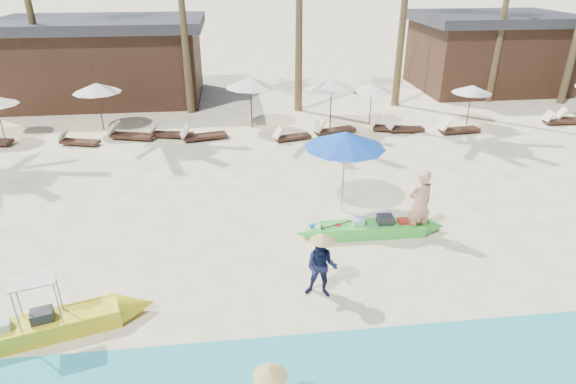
{
  "coord_description": "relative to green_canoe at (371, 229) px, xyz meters",
  "views": [
    {
      "loc": [
        -1.27,
        -10.14,
        7.04
      ],
      "look_at": [
        0.18,
        2.0,
        1.13
      ],
      "focal_mm": 30.0,
      "sensor_mm": 36.0,
      "label": 1
    }
  ],
  "objects": [
    {
      "name": "blue_umbrella",
      "position": [
        -0.5,
        1.55,
        2.13
      ],
      "size": [
        2.4,
        2.4,
        2.58
      ],
      "color": "#99999E",
      "rests_on": "ground"
    },
    {
      "name": "lounger_9_left",
      "position": [
        11.65,
        8.89,
        -0.01
      ],
      "size": [
        1.72,
        0.58,
        0.58
      ],
      "rotation": [
        0.0,
        0.0,
        -0.03
      ],
      "color": "#392217",
      "rests_on": "ground"
    },
    {
      "name": "lounger_8_left",
      "position": [
        6.25,
        8.22,
        0.01
      ],
      "size": [
        1.94,
        0.77,
        0.64
      ],
      "rotation": [
        0.0,
        0.0,
        0.1
      ],
      "color": "#392217",
      "rests_on": "ground"
    },
    {
      "name": "tourist",
      "position": [
        1.27,
        -0.15,
        0.8
      ],
      "size": [
        0.81,
        0.62,
        2.0
      ],
      "primitive_type": "imported",
      "rotation": [
        0.0,
        0.0,
        3.35
      ],
      "color": "tan",
      "rests_on": "ground"
    },
    {
      "name": "yellow_canoe",
      "position": [
        -7.99,
        -3.21,
        0.02
      ],
      "size": [
        5.31,
        1.8,
        1.41
      ],
      "rotation": [
        0.0,
        0.0,
        0.27
      ],
      "color": "yellow",
      "rests_on": "ground"
    },
    {
      "name": "resort_parasol_5",
      "position": [
        -2.84,
        10.17,
        1.9
      ],
      "size": [
        2.27,
        2.27,
        2.33
      ],
      "color": "#392217",
      "rests_on": "ground"
    },
    {
      "name": "lounger_6_left",
      "position": [
        -1.3,
        8.17,
        -0.02
      ],
      "size": [
        1.72,
        0.91,
        0.56
      ],
      "rotation": [
        0.0,
        0.0,
        0.26
      ],
      "color": "#392217",
      "rests_on": "ground"
    },
    {
      "name": "green_canoe",
      "position": [
        0.0,
        0.0,
        0.0
      ],
      "size": [
        4.78,
        0.68,
        0.61
      ],
      "rotation": [
        0.0,
        0.0,
        -0.02
      ],
      "color": "green",
      "rests_on": "ground"
    },
    {
      "name": "vendor_green",
      "position": [
        -1.9,
        -2.5,
        0.56
      ],
      "size": [
        0.89,
        0.79,
        1.53
      ],
      "primitive_type": "imported",
      "rotation": [
        0.0,
        0.0,
        -0.33
      ],
      "color": "#141837",
      "rests_on": "ground"
    },
    {
      "name": "lounger_7_left",
      "position": [
        3.94,
        8.67,
        -0.01
      ],
      "size": [
        1.69,
        0.55,
        0.57
      ],
      "rotation": [
        0.0,
        0.0,
        0.02
      ],
      "color": "#392217",
      "rests_on": "ground"
    },
    {
      "name": "lounger_4_right",
      "position": [
        -6.51,
        9.16,
        0.0
      ],
      "size": [
        1.93,
        0.99,
        0.63
      ],
      "rotation": [
        0.0,
        0.0,
        -0.24
      ],
      "color": "#392217",
      "rests_on": "ground"
    },
    {
      "name": "lounger_3_right",
      "position": [
        -10.28,
        8.68,
        -0.01
      ],
      "size": [
        1.8,
        0.97,
        0.58
      ],
      "rotation": [
        0.0,
        0.0,
        -0.28
      ],
      "color": "#392217",
      "rests_on": "ground"
    },
    {
      "name": "lounger_9_right",
      "position": [
        12.53,
        9.07,
        0.01
      ],
      "size": [
        1.93,
        1.01,
        0.63
      ],
      "rotation": [
        0.0,
        0.0,
        -0.25
      ],
      "color": "#392217",
      "rests_on": "ground"
    },
    {
      "name": "resort_parasol_4",
      "position": [
        -9.63,
        10.58,
        1.75
      ],
      "size": [
        2.1,
        2.1,
        2.17
      ],
      "color": "#392217",
      "rests_on": "ground"
    },
    {
      "name": "ground",
      "position": [
        -2.45,
        -1.26,
        -0.2
      ],
      "size": [
        240.0,
        240.0,
        0.0
      ],
      "primitive_type": "plane",
      "color": "#FFF2BC",
      "rests_on": "ground"
    },
    {
      "name": "lounger_7_right",
      "position": [
        3.36,
        8.85,
        0.01
      ],
      "size": [
        1.98,
        1.09,
        0.64
      ],
      "rotation": [
        0.0,
        0.0,
        -0.29
      ],
      "color": "#392217",
      "rests_on": "ground"
    },
    {
      "name": "resort_parasol_7",
      "position": [
        2.69,
        9.86,
        1.58
      ],
      "size": [
        1.92,
        1.92,
        1.98
      ],
      "color": "#392217",
      "rests_on": "ground"
    },
    {
      "name": "lounger_5_left",
      "position": [
        -5.1,
        8.66,
        0.02
      ],
      "size": [
        2.05,
        1.02,
        0.67
      ],
      "rotation": [
        0.0,
        0.0,
        0.22
      ],
      "color": "#392217",
      "rests_on": "ground"
    },
    {
      "name": "resort_parasol_6",
      "position": [
        0.75,
        9.65,
        1.85
      ],
      "size": [
        2.21,
        2.21,
        2.28
      ],
      "color": "#392217",
      "rests_on": "ground"
    },
    {
      "name": "lounger_4_left",
      "position": [
        -8.22,
        9.14,
        0.02
      ],
      "size": [
        2.06,
        1.12,
        0.67
      ],
      "rotation": [
        0.0,
        0.0,
        -0.28
      ],
      "color": "#392217",
      "rests_on": "ground"
    },
    {
      "name": "pavilion_west",
      "position": [
        -10.45,
        16.24,
        1.99
      ],
      "size": [
        10.8,
        6.6,
        4.3
      ],
      "color": "#392217",
      "rests_on": "ground"
    },
    {
      "name": "pavilion_east",
      "position": [
        11.55,
        16.24,
        1.99
      ],
      "size": [
        8.8,
        6.6,
        4.3
      ],
      "color": "#392217",
      "rests_on": "ground"
    },
    {
      "name": "lounger_6_right",
      "position": [
        0.67,
        8.74,
        0.01
      ],
      "size": [
        2.02,
        1.08,
        0.65
      ],
      "rotation": [
        0.0,
        0.0,
        0.27
      ],
      "color": "#392217",
      "rests_on": "ground"
    },
    {
      "name": "resort_parasol_8",
      "position": [
        7.29,
        9.38,
        1.49
      ],
      "size": [
        1.82,
        1.82,
        1.88
      ],
      "color": "#392217",
      "rests_on": "ground"
    }
  ]
}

